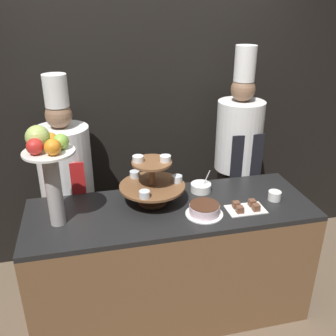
{
  "coord_description": "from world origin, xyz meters",
  "views": [
    {
      "loc": [
        -0.51,
        -1.8,
        2.2
      ],
      "look_at": [
        0.0,
        0.44,
        1.16
      ],
      "focal_mm": 40.0,
      "sensor_mm": 36.0,
      "label": 1
    }
  ],
  "objects_px": {
    "fruit_pedestal": "(48,161)",
    "cake_square_tray": "(246,207)",
    "cake_round": "(204,210)",
    "chef_left": "(67,180)",
    "serving_bowl_far": "(201,187)",
    "chef_center_left": "(238,155)",
    "cup_white": "(275,196)",
    "tiered_stand": "(152,181)"
  },
  "relations": [
    {
      "from": "chef_left",
      "to": "chef_center_left",
      "type": "relative_size",
      "value": 0.92
    },
    {
      "from": "cup_white",
      "to": "cake_square_tray",
      "type": "xyz_separation_m",
      "value": [
        -0.25,
        -0.08,
        -0.01
      ]
    },
    {
      "from": "tiered_stand",
      "to": "serving_bowl_far",
      "type": "bearing_deg",
      "value": 12.31
    },
    {
      "from": "tiered_stand",
      "to": "fruit_pedestal",
      "type": "xyz_separation_m",
      "value": [
        -0.64,
        -0.12,
        0.26
      ]
    },
    {
      "from": "serving_bowl_far",
      "to": "chef_center_left",
      "type": "xyz_separation_m",
      "value": [
        0.43,
        0.35,
        0.08
      ]
    },
    {
      "from": "cake_round",
      "to": "chef_center_left",
      "type": "xyz_separation_m",
      "value": [
        0.5,
        0.66,
        0.07
      ]
    },
    {
      "from": "tiered_stand",
      "to": "cup_white",
      "type": "height_order",
      "value": "tiered_stand"
    },
    {
      "from": "cake_round",
      "to": "serving_bowl_far",
      "type": "distance_m",
      "value": 0.33
    },
    {
      "from": "fruit_pedestal",
      "to": "chef_center_left",
      "type": "bearing_deg",
      "value": 20.69
    },
    {
      "from": "serving_bowl_far",
      "to": "chef_left",
      "type": "height_order",
      "value": "chef_left"
    },
    {
      "from": "tiered_stand",
      "to": "serving_bowl_far",
      "type": "height_order",
      "value": "tiered_stand"
    },
    {
      "from": "fruit_pedestal",
      "to": "chef_left",
      "type": "distance_m",
      "value": 0.68
    },
    {
      "from": "cake_square_tray",
      "to": "chef_center_left",
      "type": "relative_size",
      "value": 0.14
    },
    {
      "from": "cup_white",
      "to": "chef_center_left",
      "type": "xyz_separation_m",
      "value": [
        -0.04,
        0.59,
        0.08
      ]
    },
    {
      "from": "chef_left",
      "to": "chef_center_left",
      "type": "height_order",
      "value": "chef_center_left"
    },
    {
      "from": "cake_square_tray",
      "to": "serving_bowl_far",
      "type": "xyz_separation_m",
      "value": [
        -0.21,
        0.32,
        0.01
      ]
    },
    {
      "from": "chef_left",
      "to": "chef_center_left",
      "type": "xyz_separation_m",
      "value": [
        1.39,
        0.0,
        0.08
      ]
    },
    {
      "from": "serving_bowl_far",
      "to": "chef_left",
      "type": "distance_m",
      "value": 1.02
    },
    {
      "from": "fruit_pedestal",
      "to": "serving_bowl_far",
      "type": "xyz_separation_m",
      "value": [
        1.02,
        0.2,
        -0.4
      ]
    },
    {
      "from": "fruit_pedestal",
      "to": "cake_square_tray",
      "type": "bearing_deg",
      "value": -5.82
    },
    {
      "from": "cup_white",
      "to": "serving_bowl_far",
      "type": "distance_m",
      "value": 0.52
    },
    {
      "from": "chef_center_left",
      "to": "cake_square_tray",
      "type": "bearing_deg",
      "value": -107.59
    },
    {
      "from": "fruit_pedestal",
      "to": "chef_left",
      "type": "xyz_separation_m",
      "value": [
        0.05,
        0.54,
        -0.4
      ]
    },
    {
      "from": "fruit_pedestal",
      "to": "cup_white",
      "type": "bearing_deg",
      "value": -1.61
    },
    {
      "from": "fruit_pedestal",
      "to": "cake_round",
      "type": "distance_m",
      "value": 1.02
    },
    {
      "from": "fruit_pedestal",
      "to": "cup_white",
      "type": "height_order",
      "value": "fruit_pedestal"
    },
    {
      "from": "tiered_stand",
      "to": "serving_bowl_far",
      "type": "xyz_separation_m",
      "value": [
        0.38,
        0.08,
        -0.13
      ]
    },
    {
      "from": "chef_left",
      "to": "cake_square_tray",
      "type": "bearing_deg",
      "value": -29.69
    },
    {
      "from": "tiered_stand",
      "to": "cup_white",
      "type": "bearing_deg",
      "value": -10.56
    },
    {
      "from": "tiered_stand",
      "to": "chef_center_left",
      "type": "xyz_separation_m",
      "value": [
        0.8,
        0.43,
        -0.05
      ]
    },
    {
      "from": "cup_white",
      "to": "cake_square_tray",
      "type": "height_order",
      "value": "cup_white"
    },
    {
      "from": "serving_bowl_far",
      "to": "chef_center_left",
      "type": "height_order",
      "value": "chef_center_left"
    },
    {
      "from": "cake_round",
      "to": "serving_bowl_far",
      "type": "xyz_separation_m",
      "value": [
        0.08,
        0.32,
        -0.01
      ]
    },
    {
      "from": "cake_round",
      "to": "chef_left",
      "type": "xyz_separation_m",
      "value": [
        -0.88,
        0.66,
        -0.01
      ]
    },
    {
      "from": "cake_round",
      "to": "cup_white",
      "type": "distance_m",
      "value": 0.55
    },
    {
      "from": "cake_round",
      "to": "cake_square_tray",
      "type": "relative_size",
      "value": 0.97
    },
    {
      "from": "cake_square_tray",
      "to": "serving_bowl_far",
      "type": "bearing_deg",
      "value": 123.47
    },
    {
      "from": "fruit_pedestal",
      "to": "cake_square_tray",
      "type": "distance_m",
      "value": 1.3
    },
    {
      "from": "fruit_pedestal",
      "to": "chef_center_left",
      "type": "relative_size",
      "value": 0.33
    },
    {
      "from": "cup_white",
      "to": "fruit_pedestal",
      "type": "bearing_deg",
      "value": 178.39
    },
    {
      "from": "tiered_stand",
      "to": "serving_bowl_far",
      "type": "distance_m",
      "value": 0.41
    },
    {
      "from": "cake_round",
      "to": "chef_left",
      "type": "height_order",
      "value": "chef_left"
    }
  ]
}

